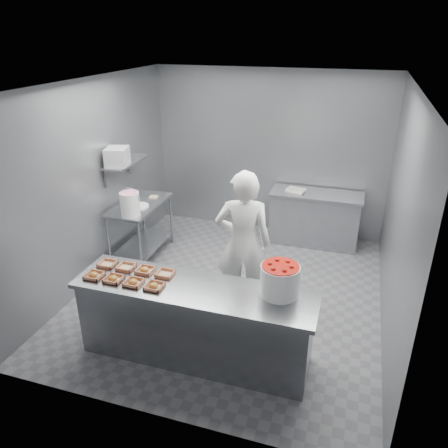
{
  "coord_description": "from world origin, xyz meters",
  "views": [
    {
      "loc": [
        1.47,
        -4.96,
        3.39
      ],
      "look_at": [
        -0.03,
        -0.2,
        1.13
      ],
      "focal_mm": 35.0,
      "sensor_mm": 36.0,
      "label": 1
    }
  ],
  "objects": [
    {
      "name": "floor",
      "position": [
        0.0,
        0.0,
        0.0
      ],
      "size": [
        4.5,
        4.5,
        0.0
      ],
      "primitive_type": "plane",
      "color": "#4C4C51",
      "rests_on": "ground"
    },
    {
      "name": "ceiling",
      "position": [
        0.0,
        0.0,
        2.8
      ],
      "size": [
        4.5,
        4.5,
        0.0
      ],
      "primitive_type": "plane",
      "rotation": [
        3.14,
        0.0,
        0.0
      ],
      "color": "white",
      "rests_on": "wall_back"
    },
    {
      "name": "wall_back",
      "position": [
        0.0,
        2.25,
        1.4
      ],
      "size": [
        4.0,
        0.04,
        2.8
      ],
      "primitive_type": "cube",
      "color": "slate",
      "rests_on": "ground"
    },
    {
      "name": "wall_left",
      "position": [
        -2.0,
        0.0,
        1.4
      ],
      "size": [
        0.04,
        4.5,
        2.8
      ],
      "primitive_type": "cube",
      "color": "slate",
      "rests_on": "ground"
    },
    {
      "name": "wall_right",
      "position": [
        2.0,
        0.0,
        1.4
      ],
      "size": [
        0.04,
        4.5,
        2.8
      ],
      "primitive_type": "cube",
      "color": "slate",
      "rests_on": "ground"
    },
    {
      "name": "service_counter",
      "position": [
        0.0,
        -1.35,
        0.45
      ],
      "size": [
        2.6,
        0.7,
        0.9
      ],
      "color": "slate",
      "rests_on": "ground"
    },
    {
      "name": "prep_table",
      "position": [
        -1.65,
        0.6,
        0.59
      ],
      "size": [
        0.6,
        1.2,
        0.9
      ],
      "color": "slate",
      "rests_on": "ground"
    },
    {
      "name": "back_counter",
      "position": [
        0.9,
        1.9,
        0.45
      ],
      "size": [
        1.5,
        0.6,
        0.9
      ],
      "color": "slate",
      "rests_on": "ground"
    },
    {
      "name": "wall_shelf",
      "position": [
        -1.82,
        0.6,
        1.55
      ],
      "size": [
        0.35,
        0.9,
        0.03
      ],
      "primitive_type": "cube",
      "color": "slate",
      "rests_on": "wall_left"
    },
    {
      "name": "tray_0",
      "position": [
        -1.11,
        -1.48,
        0.92
      ],
      "size": [
        0.19,
        0.18,
        0.06
      ],
      "color": "tan",
      "rests_on": "service_counter"
    },
    {
      "name": "tray_1",
      "position": [
        -0.87,
        -1.48,
        0.92
      ],
      "size": [
        0.19,
        0.18,
        0.06
      ],
      "color": "tan",
      "rests_on": "service_counter"
    },
    {
      "name": "tray_2",
      "position": [
        -0.63,
        -1.48,
        0.92
      ],
      "size": [
        0.19,
        0.18,
        0.06
      ],
      "color": "tan",
      "rests_on": "service_counter"
    },
    {
      "name": "tray_3",
      "position": [
        -0.39,
        -1.48,
        0.92
      ],
      "size": [
        0.19,
        0.18,
        0.06
      ],
      "color": "tan",
      "rests_on": "service_counter"
    },
    {
      "name": "tray_4",
      "position": [
        -1.11,
        -1.22,
        0.92
      ],
      "size": [
        0.19,
        0.18,
        0.04
      ],
      "color": "tan",
      "rests_on": "service_counter"
    },
    {
      "name": "tray_5",
      "position": [
        -0.87,
        -1.22,
        0.92
      ],
      "size": [
        0.19,
        0.18,
        0.04
      ],
      "color": "tan",
      "rests_on": "service_counter"
    },
    {
      "name": "tray_6",
      "position": [
        -0.63,
        -1.22,
        0.92
      ],
      "size": [
        0.19,
        0.18,
        0.06
      ],
      "color": "tan",
      "rests_on": "service_counter"
    },
    {
      "name": "tray_7",
      "position": [
        -0.39,
        -1.22,
        0.92
      ],
      "size": [
        0.19,
        0.18,
        0.04
      ],
      "color": "tan",
      "rests_on": "service_counter"
    },
    {
      "name": "worker",
      "position": [
        0.25,
        -0.32,
        0.95
      ],
      "size": [
        0.77,
        0.59,
        1.89
      ],
      "primitive_type": "imported",
      "rotation": [
        0.0,
        0.0,
        3.36
      ],
      "color": "silver",
      "rests_on": "ground"
    },
    {
      "name": "strawberry_tub",
      "position": [
        0.87,
        -1.2,
        1.07
      ],
      "size": [
        0.4,
        0.4,
        0.33
      ],
      "color": "white",
      "rests_on": "service_counter"
    },
    {
      "name": "glaze_bucket",
      "position": [
        -1.56,
        0.16,
        1.09
      ],
      "size": [
        0.29,
        0.28,
        0.43
      ],
      "color": "white",
      "rests_on": "prep_table"
    },
    {
      "name": "bucket_lid",
      "position": [
        -1.6,
        0.49,
        0.91
      ],
      "size": [
        0.36,
        0.36,
        0.02
      ],
      "primitive_type": "cylinder",
      "rotation": [
        0.0,
        0.0,
        0.25
      ],
      "color": "white",
      "rests_on": "prep_table"
    },
    {
      "name": "rag",
      "position": [
        -1.57,
        0.92,
        0.91
      ],
      "size": [
        0.14,
        0.13,
        0.02
      ],
      "primitive_type": "cube",
      "rotation": [
        0.0,
        0.0,
        0.14
      ],
      "color": "#CCB28C",
      "rests_on": "prep_table"
    },
    {
      "name": "appliance",
      "position": [
        -1.82,
        0.38,
        1.69
      ],
      "size": [
        0.38,
        0.41,
        0.26
      ],
      "primitive_type": "cube",
      "rotation": [
        0.0,
        0.0,
        0.26
      ],
      "color": "gray",
      "rests_on": "wall_shelf"
    },
    {
      "name": "paper_stack",
      "position": [
        0.56,
        1.9,
        0.92
      ],
      "size": [
        0.34,
        0.28,
        0.04
      ],
      "primitive_type": "cube",
      "rotation": [
        0.0,
        0.0,
        -0.23
      ],
      "color": "silver",
      "rests_on": "back_counter"
    }
  ]
}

